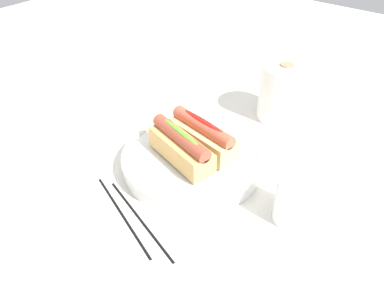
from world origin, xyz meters
name	(u,v)px	position (x,y,z in m)	size (l,w,h in m)	color
ground_plane	(179,166)	(0.00, 0.00, 0.00)	(2.40, 2.40, 0.00)	silver
serving_bowl	(192,159)	(0.02, 0.01, 0.02)	(0.27, 0.27, 0.04)	white
hotdog_front	(181,146)	(0.02, -0.02, 0.06)	(0.16, 0.09, 0.06)	tan
hotdog_back	(203,135)	(0.03, 0.04, 0.06)	(0.16, 0.08, 0.06)	#DBB270
water_glass	(295,199)	(0.24, 0.01, 0.04)	(0.07, 0.07, 0.09)	white
paper_towel_roll	(283,92)	(0.07, 0.29, 0.07)	(0.11, 0.11, 0.13)	white
chopstick_near	(140,219)	(0.04, -0.16, 0.00)	(0.01, 0.01, 0.22)	black
chopstick_far	(123,215)	(0.01, -0.17, 0.00)	(0.01, 0.01, 0.22)	black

